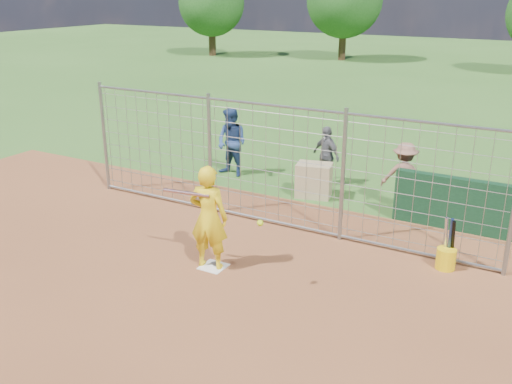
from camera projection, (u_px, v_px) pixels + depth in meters
The scene contains 12 objects.
ground at pixel (220, 263), 10.21m from camera, with size 100.00×100.00×0.00m, color #2D591E.
infield_dirt at pixel (100, 350), 7.75m from camera, with size 18.00×18.00×0.00m, color brown.
home_plate at pixel (213, 267), 10.05m from camera, with size 0.43×0.43×0.02m, color silver.
dugout_wall at pixel (459, 205), 11.41m from camera, with size 2.60×0.20×1.10m, color #11381E.
batter at pixel (209, 218), 9.75m from camera, with size 0.68×0.45×1.87m, color yellow.
bystander_a at pixel (232, 142), 14.65m from camera, with size 0.86×0.67×1.76m, color navy.
bystander_b at pixel (326, 156), 14.03m from camera, with size 0.87×0.36×1.48m, color #5C5B60.
bystander_c at pixel (404, 176), 12.48m from camera, with size 0.97×0.56×1.50m, color brown.
equipment_bin at pixel (314, 180), 13.30m from camera, with size 0.80×0.55×0.80m, color tan.
equipment_in_play at pixel (203, 200), 9.43m from camera, with size 1.98×0.28×0.27m.
bucket_with_bats at pixel (446, 256), 9.92m from camera, with size 0.34×0.40×0.97m.
backstop_fence at pixel (272, 167), 11.42m from camera, with size 9.08×0.08×2.60m.
Camera 1 is at (5.07, -7.67, 4.67)m, focal length 40.00 mm.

